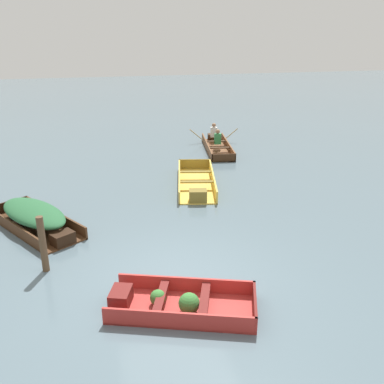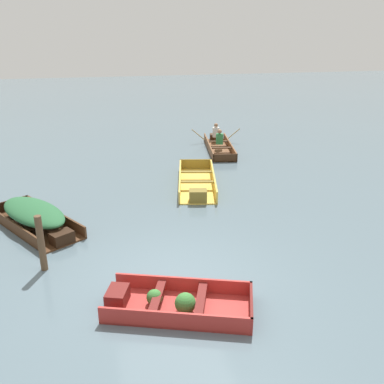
# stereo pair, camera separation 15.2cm
# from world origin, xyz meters

# --- Properties ---
(ground_plane) EXTENTS (80.00, 80.00, 0.00)m
(ground_plane) POSITION_xyz_m (0.00, 0.00, 0.00)
(ground_plane) COLOR slate
(dinghy_red_foreground) EXTENTS (2.89, 1.94, 0.42)m
(dinghy_red_foreground) POSITION_xyz_m (-0.20, -0.95, 0.14)
(dinghy_red_foreground) COLOR #AD2D28
(dinghy_red_foreground) RESTS_ON ground
(skiff_yellow_near_moored) EXTENTS (1.79, 3.51, 0.39)m
(skiff_yellow_near_moored) POSITION_xyz_m (1.68, 5.29, 0.13)
(skiff_yellow_near_moored) COLOR #E5BC47
(skiff_yellow_near_moored) RESTS_ON ground
(skiff_dark_varnish_mid_moored) EXTENTS (2.64, 3.18, 0.61)m
(skiff_dark_varnish_mid_moored) POSITION_xyz_m (-3.07, 3.23, 0.35)
(skiff_dark_varnish_mid_moored) COLOR #4C2D19
(skiff_dark_varnish_mid_moored) RESTS_ON ground
(rowboat_wooden_brown_with_crew) EXTENTS (2.17, 3.64, 0.89)m
(rowboat_wooden_brown_with_crew) POSITION_xyz_m (3.65, 9.68, 0.17)
(rowboat_wooden_brown_with_crew) COLOR brown
(rowboat_wooden_brown_with_crew) RESTS_ON ground
(mooring_post) EXTENTS (0.15, 0.15, 1.25)m
(mooring_post) POSITION_xyz_m (-2.64, 1.02, 0.63)
(mooring_post) COLOR brown
(mooring_post) RESTS_ON ground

